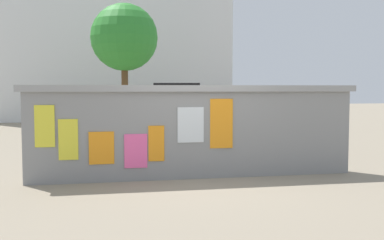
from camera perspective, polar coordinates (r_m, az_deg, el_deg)
ground at (r=16.60m, az=-5.07°, el=-1.92°), size 60.00×60.00×0.00m
poster_wall at (r=8.63m, az=0.36°, el=-1.32°), size 6.45×0.42×1.77m
auto_rickshaw_truck at (r=12.57m, az=2.42°, el=0.31°), size 3.74×1.87×1.85m
motorcycle at (r=11.95m, az=-12.37°, el=-2.07°), size 1.87×0.71×0.87m
bicycle_near at (r=10.07m, az=-10.21°, el=-3.73°), size 1.70×0.44×0.95m
bicycle_far at (r=13.81m, az=-9.59°, el=-1.64°), size 1.67×0.54×0.95m
person_walking at (r=9.63m, az=4.52°, el=-0.31°), size 0.45×0.45×1.62m
person_bystander at (r=10.61m, az=13.40°, el=-0.01°), size 0.43×0.43×1.62m
tree_roadside at (r=18.91m, az=-8.52°, el=10.20°), size 2.73×2.73×5.15m
building_background at (r=26.94m, az=-10.29°, el=9.00°), size 13.28×6.41×8.13m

